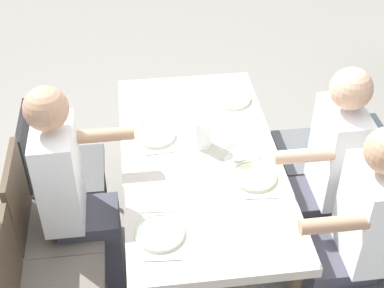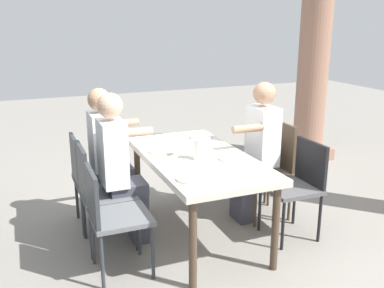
{
  "view_description": "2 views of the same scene",
  "coord_description": "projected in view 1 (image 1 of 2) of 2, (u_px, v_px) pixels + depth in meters",
  "views": [
    {
      "loc": [
        -2.29,
        0.34,
        2.71
      ],
      "look_at": [
        0.09,
        0.04,
        0.79
      ],
      "focal_mm": 52.44,
      "sensor_mm": 36.0,
      "label": 1
    },
    {
      "loc": [
        3.32,
        -1.4,
        1.91
      ],
      "look_at": [
        0.05,
        -0.07,
        0.89
      ],
      "focal_mm": 40.82,
      "sensor_mm": 36.0,
      "label": 2
    }
  ],
  "objects": [
    {
      "name": "spoon_2",
      "position": [
        154.0,
        121.0,
        3.27
      ],
      "size": [
        0.02,
        0.17,
        0.01
      ],
      "primitive_type": "cube",
      "rotation": [
        0.0,
        0.0,
        -0.02
      ],
      "color": "silver",
      "rests_on": "dining_table"
    },
    {
      "name": "fork_0",
      "position": [
        163.0,
        259.0,
        2.47
      ],
      "size": [
        0.03,
        0.17,
        0.01
      ],
      "primitive_type": "cube",
      "rotation": [
        0.0,
        0.0,
        -0.07
      ],
      "color": "silver",
      "rests_on": "dining_table"
    },
    {
      "name": "spoon_3",
      "position": [
        227.0,
        86.0,
        3.56
      ],
      "size": [
        0.03,
        0.17,
        0.01
      ],
      "primitive_type": "cube",
      "rotation": [
        0.0,
        0.0,
        0.07
      ],
      "color": "silver",
      "rests_on": "dining_table"
    },
    {
      "name": "plate_3",
      "position": [
        231.0,
        99.0,
        3.44
      ],
      "size": [
        0.24,
        0.24,
        0.02
      ],
      "color": "white",
      "rests_on": "dining_table"
    },
    {
      "name": "chair_east_south",
      "position": [
        326.0,
        144.0,
        3.51
      ],
      "size": [
        0.44,
        0.44,
        0.87
      ],
      "color": "#5B5E61",
      "rests_on": "ground"
    },
    {
      "name": "ground_plane",
      "position": [
        199.0,
        250.0,
        3.5
      ],
      "size": [
        16.0,
        16.0,
        0.0
      ],
      "primitive_type": "plane",
      "color": "gray"
    },
    {
      "name": "plate_0",
      "position": [
        160.0,
        233.0,
        2.58
      ],
      "size": [
        0.23,
        0.23,
        0.02
      ],
      "color": "white",
      "rests_on": "dining_table"
    },
    {
      "name": "chair_mid_south",
      "position": [
        352.0,
        192.0,
        3.15
      ],
      "size": [
        0.44,
        0.44,
        0.92
      ],
      "color": "#5B5E61",
      "rests_on": "ground"
    },
    {
      "name": "chair_east_north",
      "position": [
        53.0,
        166.0,
        3.34
      ],
      "size": [
        0.44,
        0.44,
        0.88
      ],
      "color": "#4F4F50",
      "rests_on": "ground"
    },
    {
      "name": "spoon_0",
      "position": [
        157.0,
        211.0,
        2.7
      ],
      "size": [
        0.03,
        0.17,
        0.01
      ],
      "primitive_type": "cube",
      "rotation": [
        0.0,
        0.0,
        -0.07
      ],
      "color": "silver",
      "rests_on": "dining_table"
    },
    {
      "name": "dining_table",
      "position": [
        200.0,
        167.0,
        3.07
      ],
      "size": [
        1.64,
        0.85,
        0.77
      ],
      "color": "beige",
      "rests_on": "ground"
    },
    {
      "name": "fork_3",
      "position": [
        235.0,
        114.0,
        3.33
      ],
      "size": [
        0.03,
        0.17,
        0.01
      ],
      "primitive_type": "cube",
      "rotation": [
        0.0,
        0.0,
        0.11
      ],
      "color": "silver",
      "rests_on": "dining_table"
    },
    {
      "name": "water_pitcher",
      "position": [
        203.0,
        134.0,
        3.05
      ],
      "size": [
        0.1,
        0.1,
        0.17
      ],
      "color": "white",
      "rests_on": "dining_table"
    },
    {
      "name": "plate_1",
      "position": [
        254.0,
        177.0,
        2.89
      ],
      "size": [
        0.23,
        0.23,
        0.02
      ],
      "color": "silver",
      "rests_on": "dining_table"
    },
    {
      "name": "diner_woman_green",
      "position": [
        352.0,
        234.0,
        2.67
      ],
      "size": [
        0.35,
        0.49,
        1.31
      ],
      "color": "#3F3F4C",
      "rests_on": "ground"
    },
    {
      "name": "spoon_1",
      "position": [
        248.0,
        159.0,
        3.0
      ],
      "size": [
        0.03,
        0.17,
        0.01
      ],
      "primitive_type": "cube",
      "rotation": [
        0.0,
        0.0,
        0.09
      ],
      "color": "silver",
      "rests_on": "dining_table"
    },
    {
      "name": "diner_man_white",
      "position": [
        74.0,
        190.0,
        2.88
      ],
      "size": [
        0.34,
        0.5,
        1.35
      ],
      "color": "#3F3F4C",
      "rests_on": "ground"
    },
    {
      "name": "fork_1",
      "position": [
        261.0,
        198.0,
        2.77
      ],
      "size": [
        0.03,
        0.17,
        0.01
      ],
      "primitive_type": "cube",
      "rotation": [
        0.0,
        0.0,
        -0.07
      ],
      "color": "silver",
      "rests_on": "dining_table"
    },
    {
      "name": "fork_2",
      "position": [
        158.0,
        153.0,
        3.04
      ],
      "size": [
        0.03,
        0.17,
        0.01
      ],
      "primitive_type": "cube",
      "rotation": [
        0.0,
        0.0,
        0.08
      ],
      "color": "silver",
      "rests_on": "dining_table"
    },
    {
      "name": "chair_mid_north",
      "position": [
        46.0,
        219.0,
        2.97
      ],
      "size": [
        0.44,
        0.44,
        0.94
      ],
      "color": "#6A6158",
      "rests_on": "ground"
    },
    {
      "name": "plate_2",
      "position": [
        156.0,
        136.0,
        3.15
      ],
      "size": [
        0.23,
        0.23,
        0.02
      ],
      "color": "white",
      "rests_on": "dining_table"
    },
    {
      "name": "diner_guest_third",
      "position": [
        323.0,
        170.0,
        3.01
      ],
      "size": [
        0.35,
        0.49,
        1.34
      ],
      "color": "#3F3F4C",
      "rests_on": "ground"
    },
    {
      "name": "wine_glass_1",
      "position": [
        231.0,
        144.0,
        2.93
      ],
      "size": [
        0.08,
        0.08,
        0.16
      ],
      "color": "white",
      "rests_on": "dining_table"
    },
    {
      "name": "chair_west_south",
      "position": [
        382.0,
        256.0,
        2.81
      ],
      "size": [
        0.44,
        0.44,
        0.88
      ],
      "color": "#5B5E61",
      "rests_on": "ground"
    }
  ]
}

